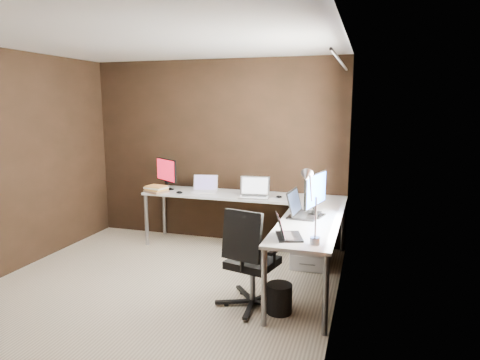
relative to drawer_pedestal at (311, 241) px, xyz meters
name	(u,v)px	position (x,y,z in m)	size (l,w,h in m)	color
room	(188,168)	(-1.09, -1.08, 0.98)	(3.60, 3.60, 2.50)	beige
desk	(261,208)	(-0.59, -0.11, 0.38)	(2.65, 2.25, 0.73)	silver
drawer_pedestal	(311,241)	(0.00, 0.00, 0.00)	(0.42, 0.50, 0.60)	silver
monitor_left	(166,172)	(-2.07, 0.38, 0.67)	(0.42, 0.29, 0.43)	black
monitor_right	(316,192)	(0.09, -0.49, 0.69)	(0.19, 0.56, 0.46)	black
laptop_white	(205,188)	(-1.49, 0.37, 0.48)	(0.37, 0.30, 0.22)	silver
laptop_silver	(254,193)	(-0.77, 0.26, 0.48)	(0.42, 0.32, 0.25)	silver
laptop_black_big	(301,210)	(-0.05, -0.50, 0.49)	(0.33, 0.44, 0.27)	black
laptop_black_small	(286,232)	(-0.06, -1.30, 0.48)	(0.30, 0.36, 0.21)	black
book_stack	(156,189)	(-2.11, 0.15, 0.47)	(0.35, 0.32, 0.09)	#8E684C
mouse_left	(179,192)	(-1.77, 0.15, 0.45)	(0.09, 0.06, 0.04)	black
mouse_corner	(279,197)	(-0.45, 0.28, 0.45)	(0.08, 0.05, 0.03)	black
desk_lamp	(309,197)	(0.15, -1.35, 0.83)	(0.20, 0.23, 0.63)	slate
office_chair	(251,278)	(-0.40, -1.24, -0.02)	(0.54, 0.56, 0.97)	black
wastebasket	(279,298)	(-0.11, -1.28, -0.16)	(0.24, 0.24, 0.27)	black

